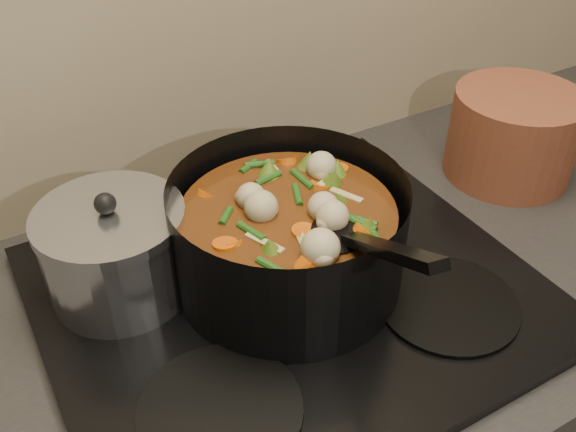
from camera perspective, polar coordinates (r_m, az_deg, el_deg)
stovetop at (r=0.86m, az=0.06°, el=-6.78°), size 0.62×0.54×0.03m
stockpot at (r=0.82m, az=0.03°, el=-1.93°), size 0.38×0.45×0.22m
saucepan at (r=0.83m, az=-15.09°, el=-3.10°), size 0.19×0.19×0.15m
terracotta_crock at (r=1.13m, az=19.36°, el=6.82°), size 0.23×0.23×0.15m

